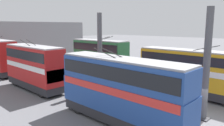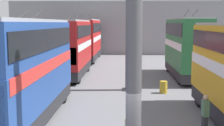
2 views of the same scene
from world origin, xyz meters
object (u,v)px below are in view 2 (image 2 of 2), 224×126
at_px(bus_right_far, 88,37).
at_px(oil_drum, 163,87).
at_px(bus_right_near, 24,65).
at_px(person_by_left_row, 205,113).
at_px(bus_right_mid, 72,45).
at_px(bus_left_far, 186,44).

height_order(bus_right_far, oil_drum, bus_right_far).
xyz_separation_m(bus_right_near, person_by_left_row, (-1.28, -8.27, -1.90)).
relative_size(bus_right_far, oil_drum, 12.88).
height_order(bus_right_mid, bus_right_far, bus_right_far).
bearing_deg(bus_right_mid, bus_right_near, -180.00).
distance_m(bus_right_near, bus_right_far, 25.54).
bearing_deg(oil_drum, bus_left_far, -23.20).
distance_m(bus_left_far, bus_right_near, 16.54).
relative_size(bus_left_far, bus_right_mid, 1.02).
relative_size(bus_left_far, bus_right_far, 0.87).
xyz_separation_m(bus_right_near, oil_drum, (6.70, -7.46, -2.42)).
height_order(bus_right_near, oil_drum, bus_right_near).
height_order(bus_right_far, person_by_left_row, bus_right_far).
height_order(bus_left_far, oil_drum, bus_left_far).
distance_m(bus_right_near, person_by_left_row, 8.58).
bearing_deg(person_by_left_row, oil_drum, 91.99).
height_order(bus_left_far, bus_right_mid, bus_left_far).
xyz_separation_m(person_by_left_row, oil_drum, (7.98, 0.81, -0.52)).
bearing_deg(bus_left_far, oil_drum, 156.80).
xyz_separation_m(bus_left_far, bus_right_mid, (0.15, 10.17, -0.09)).
distance_m(bus_left_far, person_by_left_row, 14.59).
relative_size(bus_right_mid, oil_drum, 11.09).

